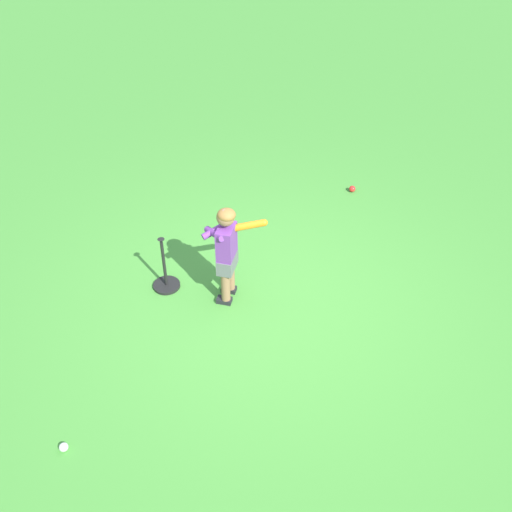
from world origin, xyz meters
The scene contains 5 objects.
ground_plane centered at (0.00, 0.00, 0.00)m, with size 40.00×40.00×0.00m, color #479338.
child_batter centered at (-0.25, -0.32, 0.65)m, with size 0.34×0.62×1.08m.
play_ball_near_batter centered at (0.97, -2.12, 0.04)m, with size 0.07×0.07×0.07m, color white.
play_ball_far_left centered at (-1.54, 1.77, 0.04)m, with size 0.08×0.08×0.08m, color red.
batting_tee centered at (-0.63, -0.88, 0.10)m, with size 0.28×0.28×0.62m.
Camera 1 is at (4.10, -1.69, 4.25)m, focal length 42.71 mm.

